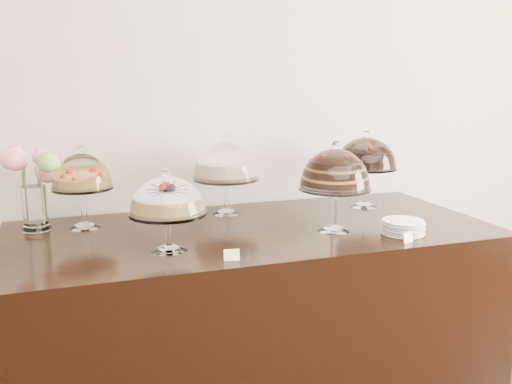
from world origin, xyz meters
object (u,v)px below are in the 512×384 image
object	(u,v)px
cake_stand_choco_layer	(335,172)
flower_vase	(32,178)
cake_stand_sugar_sponge	(167,200)
cake_stand_cheesecake	(226,164)
cake_stand_dark_choco	(366,156)
cake_stand_fruit_tart	(82,175)
plate_stack	(403,227)
display_counter	(253,319)

from	to	relation	value
cake_stand_choco_layer	flower_vase	distance (m)	1.35
cake_stand_sugar_sponge	cake_stand_cheesecake	world-z (taller)	cake_stand_cheesecake
cake_stand_dark_choco	flower_vase	xyz separation A→B (m)	(-1.65, 0.07, -0.03)
cake_stand_fruit_tart	cake_stand_choco_layer	bearing A→B (deg)	-21.76
flower_vase	cake_stand_dark_choco	bearing A→B (deg)	-2.56
flower_vase	cake_stand_choco_layer	bearing A→B (deg)	-19.65
cake_stand_dark_choco	cake_stand_fruit_tart	bearing A→B (deg)	178.28
cake_stand_sugar_sponge	plate_stack	distance (m)	1.04
cake_stand_sugar_sponge	display_counter	bearing A→B (deg)	26.21
cake_stand_fruit_tart	plate_stack	distance (m)	1.46
display_counter	cake_stand_dark_choco	distance (m)	1.04
display_counter	cake_stand_cheesecake	world-z (taller)	cake_stand_cheesecake
cake_stand_choco_layer	cake_stand_dark_choco	bearing A→B (deg)	45.58
display_counter	flower_vase	distance (m)	1.20
cake_stand_choco_layer	cake_stand_dark_choco	world-z (taller)	cake_stand_choco_layer
cake_stand_dark_choco	flower_vase	bearing A→B (deg)	177.44
cake_stand_sugar_sponge	plate_stack	bearing A→B (deg)	-5.56
cake_stand_fruit_tart	display_counter	bearing A→B (deg)	-20.11
cake_stand_choco_layer	cake_stand_cheesecake	bearing A→B (deg)	128.05
cake_stand_fruit_tart	plate_stack	bearing A→B (deg)	-23.44
cake_stand_choco_layer	plate_stack	world-z (taller)	cake_stand_choco_layer
cake_stand_dark_choco	display_counter	bearing A→B (deg)	-162.47
cake_stand_sugar_sponge	flower_vase	xyz separation A→B (m)	(-0.51, 0.51, 0.03)
display_counter	cake_stand_dark_choco	xyz separation A→B (m)	(0.71, 0.22, 0.72)
cake_stand_cheesecake	plate_stack	bearing A→B (deg)	-44.49
cake_stand_fruit_tart	plate_stack	xyz separation A→B (m)	(1.33, -0.58, -0.21)
display_counter	cake_stand_fruit_tart	xyz separation A→B (m)	(-0.73, 0.27, 0.70)
cake_stand_sugar_sponge	cake_stand_dark_choco	distance (m)	1.21
flower_vase	plate_stack	xyz separation A→B (m)	(1.54, -0.61, -0.21)
flower_vase	plate_stack	world-z (taller)	flower_vase
cake_stand_choco_layer	cake_stand_cheesecake	distance (m)	0.60
cake_stand_cheesecake	cake_stand_dark_choco	bearing A→B (deg)	-6.92
cake_stand_choco_layer	flower_vase	world-z (taller)	cake_stand_choco_layer
cake_stand_fruit_tart	flower_vase	xyz separation A→B (m)	(-0.21, 0.03, -0.00)
cake_stand_dark_choco	plate_stack	xyz separation A→B (m)	(-0.11, -0.53, -0.24)
cake_stand_cheesecake	plate_stack	size ratio (longest dim) A/B	2.15
display_counter	cake_stand_fruit_tart	distance (m)	1.04
cake_stand_dark_choco	plate_stack	size ratio (longest dim) A/B	2.18
cake_stand_sugar_sponge	cake_stand_dark_choco	bearing A→B (deg)	20.91
display_counter	plate_stack	xyz separation A→B (m)	(0.60, -0.31, 0.48)
display_counter	cake_stand_dark_choco	size ratio (longest dim) A/B	5.42
cake_stand_choco_layer	flower_vase	bearing A→B (deg)	160.35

